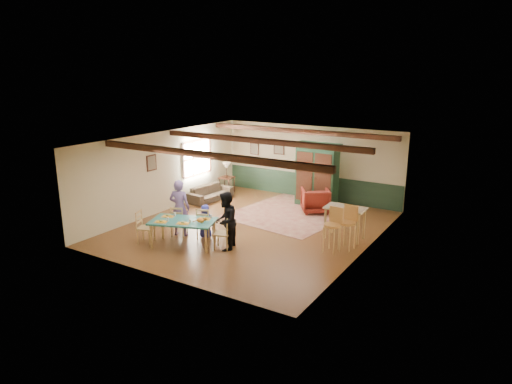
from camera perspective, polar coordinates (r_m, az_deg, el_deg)
The scene contains 35 objects.
floor at distance 13.92m, azimuth -0.41°, elevation -4.48°, with size 8.00×8.00×0.00m, color #553018.
wall_back at distance 16.97m, azimuth 6.78°, elevation 3.71°, with size 7.00×0.02×2.70m, color beige.
wall_left at distance 15.63m, azimuth -11.38°, elevation 2.54°, with size 0.02×8.00×2.70m, color beige.
wall_right at distance 12.11m, azimuth 13.76°, elevation -1.22°, with size 0.02×8.00×2.70m, color beige.
ceiling at distance 13.27m, azimuth -0.44°, elevation 6.58°, with size 7.00×8.00×0.02m, color silver.
wainscot_back at distance 17.15m, azimuth 6.66°, elevation 0.75°, with size 6.95×0.03×0.90m, color #1E3726.
ceiling_beam_front at distance 11.43m, azimuth -6.59°, elevation 4.66°, with size 6.95×0.16×0.16m, color black.
ceiling_beam_mid at distance 13.62m, azimuth 0.46°, elevation 6.42°, with size 6.95×0.16×0.16m, color black.
ceiling_beam_back at distance 15.88m, azimuth 5.37°, elevation 7.58°, with size 6.95×0.16×0.16m, color black.
window_left at distance 16.82m, azimuth -7.41°, elevation 4.28°, with size 0.06×1.60×1.30m, color white, non-canonical shape.
picture_left_wall at distance 15.10m, azimuth -12.91°, elevation 3.58°, with size 0.04×0.42×0.52m, color gray, non-canonical shape.
picture_back_a at distance 17.44m, azimuth 2.89°, elevation 5.60°, with size 0.45×0.04×0.55m, color gray, non-canonical shape.
picture_back_b at distance 18.02m, azimuth -0.19°, elevation 5.43°, with size 0.38×0.04×0.48m, color gray, non-canonical shape.
dining_table at distance 12.59m, azimuth -9.06°, elevation -5.09°, with size 1.72×0.96×0.72m, color #206564, non-canonical shape.
dining_chair_far_left at distance 13.29m, azimuth -9.58°, elevation -3.58°, with size 0.40×0.42×0.91m, color tan, non-canonical shape.
dining_chair_far_right at distance 13.04m, azimuth -6.43°, elevation -3.83°, with size 0.40×0.42×0.91m, color tan, non-canonical shape.
dining_chair_end_left at distance 12.97m, azimuth -13.64°, elevation -4.27°, with size 0.40×0.42×0.91m, color tan, non-canonical shape.
dining_chair_end_right at distance 12.22m, azimuth -4.23°, elevation -5.09°, with size 0.40×0.42×0.91m, color tan, non-canonical shape.
person_man at distance 13.25m, azimuth -9.53°, elevation -1.96°, with size 0.60×0.40×1.65m, color slate.
person_woman at distance 12.08m, azimuth -3.82°, elevation -3.63°, with size 0.77×0.60×1.58m, color black.
person_child at distance 13.10m, azimuth -6.33°, elevation -3.62°, with size 0.47×0.31×0.96m, color #2930A7.
cat at distance 12.18m, azimuth -6.99°, elevation -3.48°, with size 0.34×0.13×0.17m, color orange, non-canonical shape.
place_setting_near_left at distance 12.44m, azimuth -11.80°, elevation -3.46°, with size 0.38×0.29×0.11m, color orange, non-canonical shape.
place_setting_near_center at distance 12.21m, azimuth -9.12°, elevation -3.68°, with size 0.38×0.29×0.11m, color orange, non-canonical shape.
place_setting_far_left at distance 12.85m, azimuth -10.96°, elevation -2.81°, with size 0.38×0.29×0.11m, color orange, non-canonical shape.
place_setting_far_right at distance 12.49m, azimuth -6.49°, elevation -3.14°, with size 0.38×0.29×0.11m, color orange, non-canonical shape.
area_rug at distance 15.42m, azimuth 4.66°, elevation -2.56°, with size 3.36×3.99×0.01m, color beige.
armoire at distance 16.04m, azimuth 7.63°, elevation 2.15°, with size 1.58×0.63×2.23m, color #173925.
armchair at distance 15.44m, azimuth 7.42°, elevation -1.03°, with size 0.88×0.91×0.82m, color #531210.
sofa at distance 16.88m, azimuth -5.74°, elevation -0.10°, with size 1.83×0.72×0.54m, color #3C3125.
end_table at distance 17.82m, azimuth -3.67°, elevation 0.90°, with size 0.51×0.51×0.63m, color black, non-canonical shape.
table_lamp at distance 17.68m, azimuth -3.70°, elevation 2.79°, with size 0.32×0.32×0.57m, color #D5B589, non-canonical shape.
counter_table at distance 13.14m, azimuth 11.02°, elevation -3.83°, with size 1.11×0.65×0.93m, color beige, non-canonical shape.
bar_stool_left at distance 12.09m, azimuth 9.48°, elevation -4.75°, with size 0.42×0.47×1.20m, color tan, non-canonical shape.
bar_stool_right at distance 12.36m, azimuth 11.34°, elevation -4.44°, with size 0.42×0.46×1.18m, color tan, non-canonical shape.
Camera 1 is at (6.97, -11.12, 4.64)m, focal length 32.00 mm.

